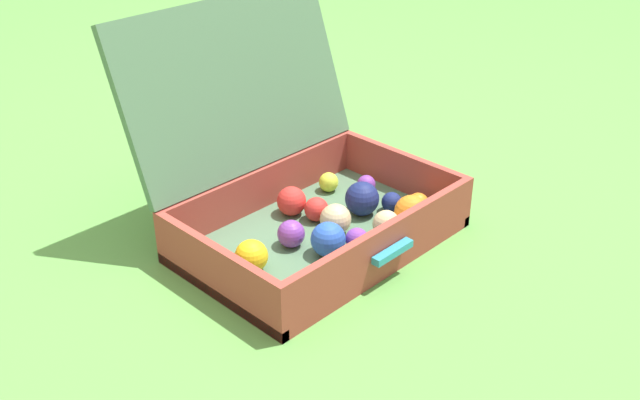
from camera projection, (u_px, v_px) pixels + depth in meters
The scene contains 2 objects.
ground_plane at pixel (336, 227), 1.74m from camera, with size 16.00×16.00×0.00m, color #569342.
open_suitcase at pixel (304, 190), 1.67m from camera, with size 0.60×0.55×0.50m.
Camera 1 is at (-1.10, -1.02, 0.90)m, focal length 41.98 mm.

